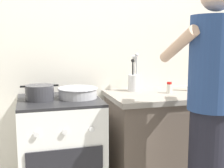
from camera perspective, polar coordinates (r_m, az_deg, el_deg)
back_wall at (r=2.63m, az=0.89°, el=6.69°), size 3.20×0.10×2.50m
countertop at (r=2.59m, az=10.74°, el=-11.54°), size 1.00×0.60×0.90m
stove_range at (r=2.35m, az=-9.90°, el=-13.71°), size 0.60×0.62×0.90m
pot at (r=2.19m, az=-13.86°, el=-1.64°), size 0.27×0.21×0.11m
mixing_bowl at (r=2.23m, az=-6.64°, el=-1.59°), size 0.30×0.30×0.08m
utensil_crock at (r=2.53m, az=4.26°, el=0.65°), size 0.10×0.10×0.33m
spice_bottle at (r=2.47m, az=11.04°, el=-0.71°), size 0.04×0.04×0.09m
oil_bottle at (r=2.62m, az=15.49°, el=0.76°), size 0.06×0.06×0.23m
person at (r=1.96m, az=18.59°, el=-5.88°), size 0.41×0.50×1.70m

